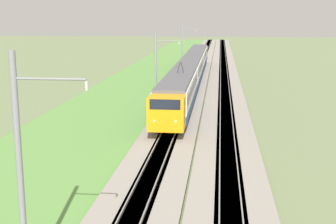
{
  "coord_description": "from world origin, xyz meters",
  "views": [
    {
      "loc": [
        -5.53,
        -3.88,
        9.46
      ],
      "look_at": [
        29.32,
        0.0,
        2.13
      ],
      "focal_mm": 50.0,
      "sensor_mm": 36.0,
      "label": 1
    }
  ],
  "objects": [
    {
      "name": "ballast_adjacent",
      "position": [
        50.0,
        -4.54,
        0.15
      ],
      "size": [
        240.0,
        4.4,
        0.3
      ],
      "color": "gray",
      "rests_on": "ground"
    },
    {
      "name": "catenary_mast_mid",
      "position": [
        42.26,
        2.64,
        3.99
      ],
      "size": [
        0.22,
        2.56,
        7.71
      ],
      "color": "slate",
      "rests_on": "ground"
    },
    {
      "name": "track_adjacent",
      "position": [
        50.0,
        -4.54,
        0.16
      ],
      "size": [
        240.0,
        1.57,
        0.45
      ],
      "color": "#4C4238",
      "rests_on": "ground"
    },
    {
      "name": "catenary_mast_far",
      "position": [
        75.79,
        2.64,
        4.07
      ],
      "size": [
        0.22,
        2.56,
        7.87
      ],
      "color": "slate",
      "rests_on": "ground"
    },
    {
      "name": "catenary_mast_near",
      "position": [
        8.73,
        2.64,
        4.32
      ],
      "size": [
        0.22,
        2.56,
        8.35
      ],
      "color": "slate",
      "rests_on": "ground"
    },
    {
      "name": "passenger_train",
      "position": [
        56.97,
        0.0,
        2.26
      ],
      "size": [
        58.78,
        2.84,
        4.85
      ],
      "rotation": [
        0.0,
        0.0,
        3.14
      ],
      "color": "orange",
      "rests_on": "ground"
    },
    {
      "name": "grass_verge",
      "position": [
        50.0,
        5.96,
        0.06
      ],
      "size": [
        240.0,
        13.67,
        0.12
      ],
      "color": "#5B8E42",
      "rests_on": "ground"
    },
    {
      "name": "ballast_main",
      "position": [
        50.0,
        0.0,
        0.15
      ],
      "size": [
        240.0,
        4.4,
        0.3
      ],
      "color": "gray",
      "rests_on": "ground"
    },
    {
      "name": "track_main",
      "position": [
        50.0,
        0.0,
        0.16
      ],
      "size": [
        240.0,
        1.57,
        0.45
      ],
      "color": "#4C4238",
      "rests_on": "ground"
    }
  ]
}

